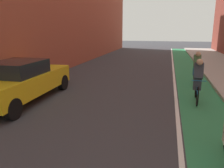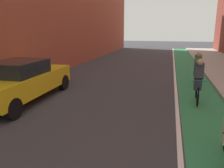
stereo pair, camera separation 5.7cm
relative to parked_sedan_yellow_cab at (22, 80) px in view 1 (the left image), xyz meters
The scene contains 6 objects.
ground_plane 5.90m from the parked_sedan_yellow_cab, 57.54° to the left, with size 81.80×81.80×0.00m, color #38383D.
bike_lane_paint 9.56m from the parked_sedan_yellow_cab, 46.72° to the left, with size 1.60×37.18×0.00m, color #2D8451.
lane_divider_stripe 8.97m from the parked_sedan_yellow_cab, 50.93° to the left, with size 0.12×37.18×0.00m, color white.
parked_sedan_yellow_cab is the anchor object (origin of this frame).
cyclist_trailing 6.51m from the parked_sedan_yellow_cab, 13.03° to the left, with size 0.48×1.74×1.63m.
cyclist_far 7.90m from the parked_sedan_yellow_cab, 33.26° to the left, with size 0.48×1.72×1.62m.
Camera 1 is at (2.10, 2.56, 2.64)m, focal length 36.09 mm.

